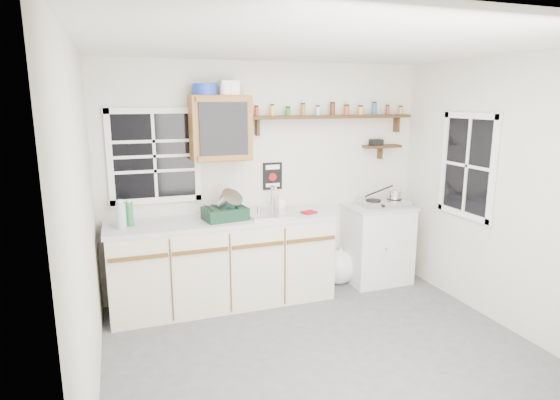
{
  "coord_description": "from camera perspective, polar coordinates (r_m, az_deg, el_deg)",
  "views": [
    {
      "loc": [
        -1.57,
        -3.24,
        2.11
      ],
      "look_at": [
        -0.23,
        0.55,
        1.24
      ],
      "focal_mm": 30.0,
      "sensor_mm": 36.0,
      "label": 1
    }
  ],
  "objects": [
    {
      "name": "hotplate",
      "position": [
        5.5,
        12.56,
        -0.31
      ],
      "size": [
        0.57,
        0.35,
        0.08
      ],
      "rotation": [
        0.0,
        0.0,
        -0.11
      ],
      "color": "#BBBABF",
      "rests_on": "right_cabinet"
    },
    {
      "name": "spice_shelf",
      "position": [
        5.28,
        6.43,
        10.16
      ],
      "size": [
        1.91,
        0.18,
        0.35
      ],
      "color": "black",
      "rests_on": "wall_back"
    },
    {
      "name": "right_cabinet",
      "position": [
        5.61,
        11.73,
        -5.2
      ],
      "size": [
        0.73,
        0.57,
        0.91
      ],
      "color": "silver",
      "rests_on": "floor"
    },
    {
      "name": "rag",
      "position": [
        4.98,
        3.54,
        -1.52
      ],
      "size": [
        0.17,
        0.16,
        0.02
      ],
      "primitive_type": "cube",
      "rotation": [
        0.0,
        0.0,
        0.33
      ],
      "color": "maroon",
      "rests_on": "main_cabinet"
    },
    {
      "name": "water_bottles",
      "position": [
        4.64,
        -18.43,
        -1.7
      ],
      "size": [
        0.16,
        0.16,
        0.28
      ],
      "color": "#A4B7C0",
      "rests_on": "main_cabinet"
    },
    {
      "name": "window_right",
      "position": [
        5.1,
        21.9,
        3.89
      ],
      "size": [
        0.03,
        0.78,
        1.08
      ],
      "color": "black",
      "rests_on": "wall_back"
    },
    {
      "name": "upper_cabinet",
      "position": [
        4.8,
        -7.27,
        8.7
      ],
      "size": [
        0.6,
        0.32,
        0.65
      ],
      "color": "brown",
      "rests_on": "wall_back"
    },
    {
      "name": "soap_bottle",
      "position": [
        5.13,
        -0.01,
        -0.17
      ],
      "size": [
        0.1,
        0.11,
        0.18
      ],
      "primitive_type": "imported",
      "rotation": [
        0.0,
        0.0,
        0.3
      ],
      "color": "white",
      "rests_on": "main_cabinet"
    },
    {
      "name": "warning_sign",
      "position": [
        5.16,
        -0.92,
        2.94
      ],
      "size": [
        0.22,
        0.02,
        0.3
      ],
      "color": "black",
      "rests_on": "wall_back"
    },
    {
      "name": "main_cabinet",
      "position": [
        4.93,
        -6.88,
        -7.43
      ],
      "size": [
        2.31,
        0.63,
        0.92
      ],
      "color": "beige",
      "rests_on": "floor"
    },
    {
      "name": "saucepan",
      "position": [
        5.56,
        13.72,
        0.64
      ],
      "size": [
        0.38,
        0.25,
        0.17
      ],
      "rotation": [
        0.0,
        0.0,
        -0.56
      ],
      "color": "#BBBABF",
      "rests_on": "hotplate"
    },
    {
      "name": "trash_bag",
      "position": [
        5.55,
        7.19,
        -8.07
      ],
      "size": [
        0.4,
        0.37,
        0.46
      ],
      "color": "white",
      "rests_on": "floor"
    },
    {
      "name": "secondary_shelf",
      "position": [
        5.62,
        12.11,
        6.48
      ],
      "size": [
        0.45,
        0.16,
        0.24
      ],
      "color": "black",
      "rests_on": "wall_back"
    },
    {
      "name": "sink",
      "position": [
        4.94,
        -0.94,
        -1.62
      ],
      "size": [
        0.52,
        0.44,
        0.29
      ],
      "color": "#BBBABF",
      "rests_on": "main_cabinet"
    },
    {
      "name": "upper_cabinet_clutter",
      "position": [
        4.79,
        -7.87,
        13.28
      ],
      "size": [
        0.46,
        0.24,
        0.14
      ],
      "color": "#1B37B3",
      "rests_on": "upper_cabinet"
    },
    {
      "name": "room",
      "position": [
        3.7,
        6.18,
        -1.3
      ],
      "size": [
        3.64,
        3.24,
        2.54
      ],
      "color": "#4C4C4E",
      "rests_on": "ground"
    },
    {
      "name": "window_back",
      "position": [
        4.87,
        -15.06,
        5.18
      ],
      "size": [
        0.93,
        0.03,
        0.98
      ],
      "color": "black",
      "rests_on": "wall_back"
    },
    {
      "name": "dish_rack",
      "position": [
        4.74,
        -6.54,
        -1.17
      ],
      "size": [
        0.45,
        0.37,
        0.31
      ],
      "rotation": [
        0.0,
        0.0,
        0.14
      ],
      "color": "black",
      "rests_on": "main_cabinet"
    }
  ]
}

